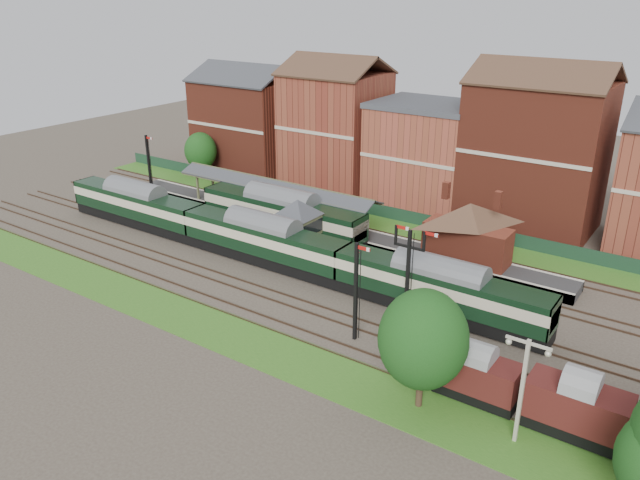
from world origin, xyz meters
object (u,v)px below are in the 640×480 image
Objects in this scene: semaphore_bracket at (408,270)px; platform_railcar at (282,214)px; dmu_train at (263,240)px; goods_van_a at (477,376)px; signal_box at (298,227)px.

semaphore_bracket is 0.41× the size of platform_railcar.
dmu_train is at bearing 171.53° from semaphore_bracket.
semaphore_bracket is at bearing 142.51° from goods_van_a.
signal_box is 16.16m from semaphore_bracket.
dmu_train is at bearing -118.26° from signal_box.
signal_box reaches higher than platform_railcar.
semaphore_bracket is (15.04, -5.75, 1.44)m from signal_box.
platform_railcar reaches higher than goods_van_a.
dmu_train is 2.80× the size of platform_railcar.
dmu_train is at bearing -66.73° from platform_railcar.
semaphore_bracket reaches higher than signal_box.
signal_box is at bearing 159.08° from semaphore_bracket.
dmu_train is 7.08m from platform_railcar.
platform_railcar is (-19.58, 9.00, -1.99)m from semaphore_bracket.
platform_railcar is (-4.54, 3.25, -0.55)m from signal_box.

